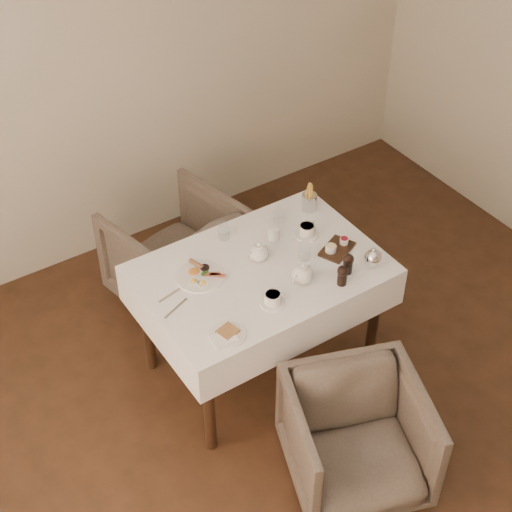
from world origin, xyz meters
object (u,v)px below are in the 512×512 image
object	(u,v)px
table	(261,285)
armchair_far	(179,254)
armchair_near	(357,439)
breakfast_plate	(200,275)
teapot_centre	(259,251)

from	to	relation	value
table	armchair_far	xyz separation A→B (m)	(-0.09, 0.78, -0.30)
armchair_near	armchair_far	world-z (taller)	armchair_far
table	armchair_near	world-z (taller)	table
armchair_near	breakfast_plate	distance (m)	1.15
table	armchair_near	size ratio (longest dim) A/B	1.91
table	teapot_centre	bearing A→B (deg)	65.86
breakfast_plate	armchair_far	bearing A→B (deg)	80.67
armchair_near	breakfast_plate	size ratio (longest dim) A/B	2.60
teapot_centre	armchair_near	bearing A→B (deg)	-95.04
table	breakfast_plate	distance (m)	0.35
teapot_centre	breakfast_plate	bearing A→B (deg)	167.97
armchair_near	breakfast_plate	bearing A→B (deg)	125.22
table	breakfast_plate	size ratio (longest dim) A/B	4.97
armchair_far	armchair_near	bearing A→B (deg)	80.68
armchair_far	table	bearing A→B (deg)	85.14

